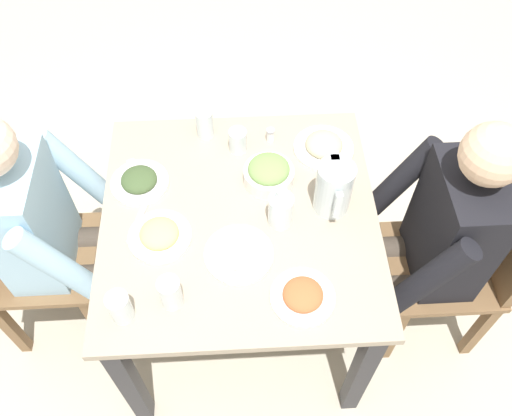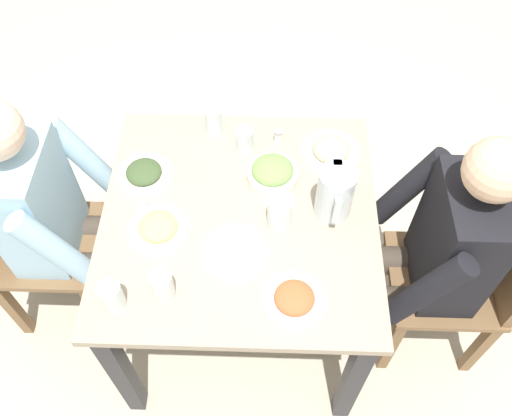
{
  "view_description": "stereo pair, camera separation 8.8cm",
  "coord_description": "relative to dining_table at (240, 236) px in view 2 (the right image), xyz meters",
  "views": [
    {
      "loc": [
        1.02,
        -0.0,
        2.22
      ],
      "look_at": [
        -0.02,
        0.05,
        0.76
      ],
      "focal_mm": 38.13,
      "sensor_mm": 36.0,
      "label": 1
    },
    {
      "loc": [
        1.02,
        0.09,
        2.22
      ],
      "look_at": [
        -0.02,
        0.05,
        0.76
      ],
      "focal_mm": 38.13,
      "sensor_mm": 36.0,
      "label": 2
    }
  ],
  "objects": [
    {
      "name": "ground_plane",
      "position": [
        0.0,
        0.0,
        -0.63
      ],
      "size": [
        8.0,
        8.0,
        0.0
      ],
      "primitive_type": "plane",
      "color": "#B7AD99"
    },
    {
      "name": "dining_table",
      "position": [
        0.0,
        0.0,
        0.0
      ],
      "size": [
        0.91,
        0.91,
        0.75
      ],
      "color": "gray",
      "rests_on": "ground_plane"
    },
    {
      "name": "chair_near",
      "position": [
        -0.06,
        -0.84,
        -0.14
      ],
      "size": [
        0.4,
        0.4,
        0.86
      ],
      "color": "brown",
      "rests_on": "ground_plane"
    },
    {
      "name": "chair_far",
      "position": [
        0.04,
        0.84,
        -0.14
      ],
      "size": [
        0.4,
        0.4,
        0.86
      ],
      "color": "brown",
      "rests_on": "ground_plane"
    },
    {
      "name": "diner_near",
      "position": [
        -0.06,
        -0.63,
        0.0
      ],
      "size": [
        0.48,
        0.53,
        1.16
      ],
      "color": "#9EC6E0",
      "rests_on": "ground_plane"
    },
    {
      "name": "diner_far",
      "position": [
        0.04,
        0.63,
        0.0
      ],
      "size": [
        0.48,
        0.53,
        1.16
      ],
      "color": "black",
      "rests_on": "ground_plane"
    },
    {
      "name": "water_pitcher",
      "position": [
        -0.03,
        0.3,
        0.22
      ],
      "size": [
        0.16,
        0.12,
        0.19
      ],
      "color": "silver",
      "rests_on": "dining_table"
    },
    {
      "name": "salad_bowl",
      "position": [
        -0.14,
        0.11,
        0.17
      ],
      "size": [
        0.17,
        0.17,
        0.09
      ],
      "color": "white",
      "rests_on": "dining_table"
    },
    {
      "name": "plate_dolmas",
      "position": [
        -0.15,
        -0.34,
        0.14
      ],
      "size": [
        0.2,
        0.2,
        0.05
      ],
      "color": "white",
      "rests_on": "dining_table"
    },
    {
      "name": "plate_beans",
      "position": [
        -0.28,
        0.31,
        0.15
      ],
      "size": [
        0.22,
        0.22,
        0.06
      ],
      "color": "white",
      "rests_on": "dining_table"
    },
    {
      "name": "plate_fries",
      "position": [
        0.07,
        -0.26,
        0.14
      ],
      "size": [
        0.2,
        0.2,
        0.05
      ],
      "color": "white",
      "rests_on": "dining_table"
    },
    {
      "name": "plate_yoghurt",
      "position": [
        0.15,
        -0.01,
        0.14
      ],
      "size": [
        0.22,
        0.22,
        0.05
      ],
      "color": "white",
      "rests_on": "dining_table"
    },
    {
      "name": "plate_rice_curry",
      "position": [
        0.31,
        0.18,
        0.14
      ],
      "size": [
        0.19,
        0.19,
        0.05
      ],
      "color": "white",
      "rests_on": "dining_table"
    },
    {
      "name": "water_glass_far_left",
      "position": [
        0.3,
        -0.21,
        0.18
      ],
      "size": [
        0.07,
        0.07,
        0.11
      ],
      "primitive_type": "cylinder",
      "color": "silver",
      "rests_on": "dining_table"
    },
    {
      "name": "water_glass_by_pitcher",
      "position": [
        0.33,
        -0.35,
        0.18
      ],
      "size": [
        0.07,
        0.07,
        0.11
      ],
      "primitive_type": "cylinder",
      "color": "silver",
      "rests_on": "dining_table"
    },
    {
      "name": "water_glass_center",
      "position": [
        -0.29,
        0.01,
        0.17
      ],
      "size": [
        0.06,
        0.06,
        0.09
      ],
      "primitive_type": "cylinder",
      "color": "silver",
      "rests_on": "dining_table"
    },
    {
      "name": "water_glass_far_right",
      "position": [
        -0.37,
        -0.11,
        0.18
      ],
      "size": [
        0.06,
        0.06,
        0.11
      ],
      "primitive_type": "cylinder",
      "color": "silver",
      "rests_on": "dining_table"
    },
    {
      "name": "oil_carafe",
      "position": [
        0.03,
        0.13,
        0.18
      ],
      "size": [
        0.08,
        0.08,
        0.16
      ],
      "color": "silver",
      "rests_on": "dining_table"
    },
    {
      "name": "salt_shaker",
      "position": [
        -0.33,
        0.12,
        0.15
      ],
      "size": [
        0.03,
        0.03,
        0.05
      ],
      "color": "white",
      "rests_on": "dining_table"
    },
    {
      "name": "fork_near",
      "position": [
        -0.18,
        -0.35,
        0.13
      ],
      "size": [
        0.17,
        0.08,
        0.01
      ],
      "primitive_type": "cube",
      "rotation": [
        0.0,
        0.0,
        0.34
      ],
      "color": "silver",
      "rests_on": "dining_table"
    },
    {
      "name": "knife_near",
      "position": [
        0.0,
        -0.33,
        0.13
      ],
      "size": [
        0.18,
        0.07,
        0.01
      ],
      "primitive_type": "cube",
      "rotation": [
        0.0,
        0.0,
        -0.27
      ],
      "color": "silver",
      "rests_on": "dining_table"
    }
  ]
}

